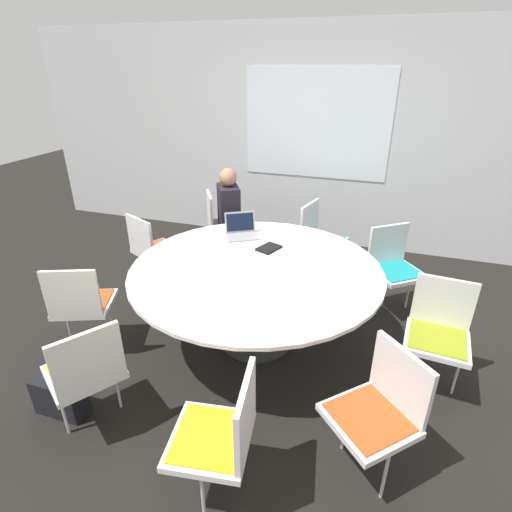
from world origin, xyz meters
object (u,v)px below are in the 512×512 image
chair_3 (86,369)px  laptop (241,230)px  person_0 (230,211)px  chair_2 (81,301)px  chair_0 (221,221)px  chair_5 (379,407)px  handbag (60,396)px  spiral_notebook (269,248)px  chair_8 (319,234)px  chair_7 (394,263)px  chair_6 (439,328)px  chair_1 (152,246)px  chair_4 (222,432)px

chair_3 → laptop: 1.88m
person_0 → chair_2: bearing=-47.2°
chair_2 → laptop: 1.54m
chair_0 → chair_5: size_ratio=1.00×
handbag → chair_5: bearing=6.5°
spiral_notebook → chair_8: bearing=74.8°
chair_2 → chair_7: same height
chair_8 → laptop: bearing=-23.3°
chair_0 → chair_6: bearing=26.8°
person_0 → chair_8: bearing=65.8°
chair_1 → chair_3: size_ratio=1.00×
chair_7 → person_0: (-1.84, 0.37, 0.20)m
chair_2 → chair_4: bearing=-48.8°
chair_0 → chair_8: 1.22m
chair_4 → spiral_notebook: size_ratio=3.38×
person_0 → handbag: 2.58m
chair_0 → chair_2: bearing=-40.7°
chair_7 → handbag: bearing=7.5°
chair_5 → person_0: person_0 is taller
chair_4 → chair_7: bearing=-27.8°
spiral_notebook → handbag: spiral_notebook is taller
chair_7 → person_0: size_ratio=0.71×
chair_6 → laptop: laptop is taller
chair_3 → person_0: bearing=33.6°
chair_6 → person_0: person_0 is taller
laptop → spiral_notebook: size_ratio=1.50×
chair_2 → spiral_notebook: size_ratio=3.38×
chair_1 → spiral_notebook: chair_1 is taller
chair_0 → chair_1: (-0.39, -0.92, 0.00)m
chair_0 → laptop: size_ratio=2.25×
chair_0 → chair_4: size_ratio=1.00×
spiral_notebook → handbag: 1.98m
chair_3 → chair_4: bearing=-66.4°
chair_2 → chair_5: same height
chair_3 → handbag: size_ratio=2.36×
laptop → chair_2: bearing=-159.9°
person_0 → spiral_notebook: bearing=8.3°
chair_6 → person_0: 2.57m
chair_5 → handbag: (-2.10, -0.24, -0.36)m
chair_8 → laptop: laptop is taller
chair_6 → chair_8: same height
chair_1 → chair_3: same height
chair_0 → chair_2: 2.08m
chair_5 → chair_7: 1.89m
chair_6 → spiral_notebook: 1.51m
chair_4 → chair_6: (1.15, 1.34, 0.00)m
chair_2 → spiral_notebook: (1.30, 0.95, 0.24)m
laptop → chair_3: bearing=-132.4°
chair_2 → laptop: size_ratio=2.25×
chair_0 → handbag: 2.69m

